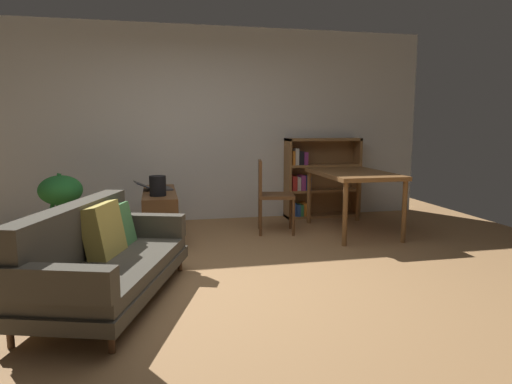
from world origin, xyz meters
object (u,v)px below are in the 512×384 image
(open_laptop, at_px, (155,188))
(desk_speaker, at_px, (158,186))
(media_console, at_px, (160,216))
(potted_floor_plant, at_px, (62,203))
(fabric_couch, at_px, (101,256))
(dining_chair_near, at_px, (270,192))
(bookshelf, at_px, (317,178))
(dining_table, at_px, (353,178))

(open_laptop, height_order, desk_speaker, desk_speaker)
(media_console, bearing_deg, potted_floor_plant, -177.25)
(fabric_couch, height_order, desk_speaker, desk_speaker)
(media_console, distance_m, desk_speaker, 0.52)
(fabric_couch, bearing_deg, open_laptop, 77.61)
(fabric_couch, height_order, media_console, fabric_couch)
(open_laptop, distance_m, dining_chair_near, 1.41)
(desk_speaker, bearing_deg, bookshelf, 29.75)
(media_console, xyz_separation_m, dining_table, (2.38, -0.06, 0.40))
(open_laptop, xyz_separation_m, desk_speaker, (0.03, -0.48, 0.08))
(fabric_couch, bearing_deg, dining_chair_near, 45.84)
(potted_floor_plant, relative_size, dining_chair_near, 0.91)
(open_laptop, relative_size, dining_table, 0.35)
(dining_table, bearing_deg, fabric_couch, -149.48)
(fabric_couch, bearing_deg, media_console, 75.12)
(media_console, height_order, bookshelf, bookshelf)
(potted_floor_plant, height_order, dining_chair_near, dining_chair_near)
(desk_speaker, bearing_deg, fabric_couch, -107.50)
(desk_speaker, height_order, bookshelf, bookshelf)
(open_laptop, bearing_deg, media_console, -72.49)
(desk_speaker, distance_m, dining_table, 2.42)
(media_console, relative_size, dining_table, 0.94)
(dining_table, bearing_deg, potted_floor_plant, 179.77)
(media_console, distance_m, open_laptop, 0.36)
(dining_chair_near, bearing_deg, media_console, -174.33)
(desk_speaker, bearing_deg, media_console, 86.96)
(potted_floor_plant, height_order, dining_table, potted_floor_plant)
(media_console, distance_m, potted_floor_plant, 1.08)
(media_console, distance_m, dining_chair_near, 1.39)
(media_console, height_order, dining_chair_near, dining_chair_near)
(desk_speaker, xyz_separation_m, potted_floor_plant, (-1.04, 0.28, -0.20))
(open_laptop, height_order, dining_table, dining_table)
(media_console, xyz_separation_m, dining_chair_near, (1.36, 0.14, 0.22))
(media_console, distance_m, bookshelf, 2.50)
(open_laptop, relative_size, bookshelf, 0.40)
(open_laptop, relative_size, dining_chair_near, 0.51)
(desk_speaker, relative_size, bookshelf, 0.19)
(dining_chair_near, bearing_deg, dining_table, -11.05)
(dining_table, xyz_separation_m, bookshelf, (-0.10, 1.05, -0.12))
(open_laptop, relative_size, desk_speaker, 2.14)
(desk_speaker, relative_size, potted_floor_plant, 0.26)
(fabric_couch, distance_m, desk_speaker, 1.52)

